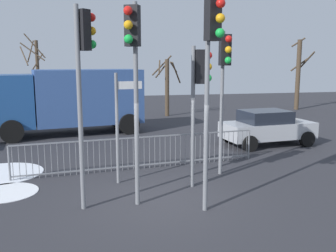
# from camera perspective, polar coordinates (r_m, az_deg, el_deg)

# --- Properties ---
(ground_plane) EXTENTS (60.00, 60.00, 0.00)m
(ground_plane) POSITION_cam_1_polar(r_m,az_deg,el_deg) (9.75, -1.20, -11.08)
(ground_plane) COLOR #2D2D33
(traffic_light_foreground_left) EXTENTS (0.57, 0.33, 3.88)m
(traffic_light_foreground_left) POSITION_cam_1_polar(r_m,az_deg,el_deg) (10.22, 4.66, 6.22)
(traffic_light_foreground_left) COLOR slate
(traffic_light_foreground_left) RESTS_ON ground
(traffic_light_rear_left) EXTENTS (0.41, 0.52, 4.80)m
(traffic_light_rear_left) POSITION_cam_1_polar(r_m,az_deg,el_deg) (8.71, -5.27, 10.01)
(traffic_light_rear_left) COLOR slate
(traffic_light_rear_left) RESTS_ON ground
(traffic_light_mid_right) EXTENTS (0.49, 0.45, 4.71)m
(traffic_light_mid_right) POSITION_cam_1_polar(r_m,az_deg,el_deg) (8.84, -12.74, 9.38)
(traffic_light_mid_right) COLOR slate
(traffic_light_mid_right) RESTS_ON ground
(traffic_light_mid_left) EXTENTS (0.32, 0.57, 4.35)m
(traffic_light_mid_left) POSITION_cam_1_polar(r_m,az_deg,el_deg) (11.36, 8.53, 8.24)
(traffic_light_mid_left) COLOR slate
(traffic_light_mid_left) RESTS_ON ground
(traffic_light_rear_right) EXTENTS (0.37, 0.55, 4.90)m
(traffic_light_rear_right) POSITION_cam_1_polar(r_m,az_deg,el_deg) (8.37, 6.60, 10.51)
(traffic_light_rear_right) COLOR slate
(traffic_light_rear_right) RESTS_ON ground
(direction_sign_post) EXTENTS (0.79, 0.16, 3.16)m
(direction_sign_post) POSITION_cam_1_polar(r_m,az_deg,el_deg) (10.71, -7.43, 0.54)
(direction_sign_post) COLOR slate
(direction_sign_post) RESTS_ON ground
(pedestrian_guard_railing) EXTENTS (8.01, 0.92, 1.07)m
(pedestrian_guard_railing) POSITION_cam_1_polar(r_m,az_deg,el_deg) (12.31, -4.04, -3.99)
(pedestrian_guard_railing) COLOR slate
(pedestrian_guard_railing) RESTS_ON ground
(car_silver_near) EXTENTS (3.95, 2.24, 1.47)m
(car_silver_near) POSITION_cam_1_polar(r_m,az_deg,el_deg) (16.33, 14.76, -0.14)
(car_silver_near) COLOR #B2B5BA
(car_silver_near) RESTS_ON ground
(delivery_truck) EXTENTS (7.34, 3.70, 3.10)m
(delivery_truck) POSITION_cam_1_polar(r_m,az_deg,el_deg) (18.75, -14.80, 4.08)
(delivery_truck) COLOR #33518C
(delivery_truck) RESTS_ON ground
(bare_tree_left) EXTENTS (1.86, 1.87, 3.91)m
(bare_tree_left) POSITION_cam_1_polar(r_m,az_deg,el_deg) (24.33, -0.16, 6.38)
(bare_tree_left) COLOR #473828
(bare_tree_left) RESTS_ON ground
(bare_tree_centre) EXTENTS (1.25, 1.53, 5.24)m
(bare_tree_centre) POSITION_cam_1_polar(r_m,az_deg,el_deg) (29.32, 19.16, 7.56)
(bare_tree_centre) COLOR #473828
(bare_tree_centre) RESTS_ON ground
(bare_tree_right) EXTENTS (1.59, 1.58, 5.14)m
(bare_tree_right) POSITION_cam_1_polar(r_m,az_deg,el_deg) (24.68, -19.23, 7.29)
(bare_tree_right) COLOR #473828
(bare_tree_right) RESTS_ON ground
(snow_patch_kerb) EXTENTS (1.65, 1.65, 0.01)m
(snow_patch_kerb) POSITION_cam_1_polar(r_m,az_deg,el_deg) (11.11, -23.30, -9.22)
(snow_patch_kerb) COLOR white
(snow_patch_kerb) RESTS_ON ground
(snow_patch_island) EXTENTS (2.51, 2.51, 0.01)m
(snow_patch_island) POSITION_cam_1_polar(r_m,az_deg,el_deg) (12.99, -23.89, -6.57)
(snow_patch_island) COLOR white
(snow_patch_island) RESTS_ON ground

